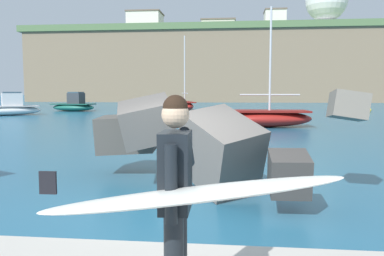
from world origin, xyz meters
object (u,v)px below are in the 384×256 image
(boat_near_left, at_px, (184,105))
(boat_near_centre, at_px, (74,105))
(mooring_buoy_inner, at_px, (369,110))
(surfer_with_board, at_px, (178,196))
(radar_dome, at_px, (326,3))
(station_building_annex, at_px, (145,25))
(boat_mid_left, at_px, (262,118))
(station_building_central, at_px, (146,29))
(station_building_west, at_px, (218,29))
(boat_near_right, at_px, (8,108))
(station_building_east, at_px, (275,23))

(boat_near_left, bearing_deg, boat_near_centre, -164.85)
(mooring_buoy_inner, bearing_deg, boat_near_left, 173.49)
(boat_near_centre, height_order, mooring_buoy_inner, boat_near_centre)
(surfer_with_board, bearing_deg, boat_near_left, 97.21)
(surfer_with_board, height_order, mooring_buoy_inner, surfer_with_board)
(boat_near_left, distance_m, radar_dome, 55.41)
(boat_near_left, bearing_deg, station_building_annex, 107.40)
(surfer_with_board, height_order, radar_dome, radar_dome)
(surfer_with_board, xyz_separation_m, boat_mid_left, (2.03, 19.83, -0.74))
(surfer_with_board, relative_size, station_building_central, 0.38)
(surfer_with_board, xyz_separation_m, station_building_west, (-3.28, 90.38, 15.31))
(station_building_west, bearing_deg, station_building_central, 178.56)
(boat_near_right, xyz_separation_m, station_building_central, (-2.06, 62.44, 16.44))
(mooring_buoy_inner, height_order, station_building_annex, station_building_annex)
(station_building_east, bearing_deg, surfer_with_board, -96.12)
(boat_near_right, distance_m, radar_dome, 70.67)
(boat_near_right, relative_size, mooring_buoy_inner, 12.15)
(boat_mid_left, xyz_separation_m, station_building_central, (-22.69, 70.99, 16.52))
(surfer_with_board, xyz_separation_m, station_building_central, (-20.66, 90.82, 15.78))
(station_building_annex, bearing_deg, surfer_with_board, -77.06)
(boat_near_left, distance_m, boat_mid_left, 20.28)
(station_building_west, xyz_separation_m, station_building_annex, (-16.72, -3.37, 0.78))
(mooring_buoy_inner, xyz_separation_m, station_building_central, (-34.22, 54.04, 16.84))
(mooring_buoy_inner, bearing_deg, boat_near_right, -165.37)
(boat_near_right, relative_size, station_building_central, 0.97)
(surfer_with_board, height_order, boat_near_right, surfer_with_board)
(surfer_with_board, relative_size, boat_near_centre, 0.43)
(radar_dome, bearing_deg, boat_near_left, -118.58)
(boat_near_right, xyz_separation_m, station_building_west, (15.33, 62.00, 15.97))
(boat_near_left, height_order, boat_mid_left, boat_near_left)
(surfer_with_board, relative_size, radar_dome, 0.19)
(surfer_with_board, bearing_deg, boat_near_right, 123.25)
(boat_near_right, height_order, station_building_annex, station_building_annex)
(radar_dome, distance_m, station_building_central, 41.14)
(radar_dome, bearing_deg, boat_near_right, -124.51)
(boat_mid_left, relative_size, radar_dome, 0.62)
(boat_mid_left, relative_size, station_building_annex, 0.87)
(mooring_buoy_inner, relative_size, station_building_east, 0.08)
(boat_mid_left, distance_m, radar_dome, 69.76)
(boat_mid_left, height_order, station_building_west, station_building_west)
(station_building_west, xyz_separation_m, station_building_central, (-17.39, 0.44, 0.47))
(boat_near_centre, xyz_separation_m, mooring_buoy_inner, (29.55, 0.89, -0.39))
(station_building_west, bearing_deg, surfer_with_board, -87.92)
(station_building_east, bearing_deg, boat_near_left, -106.14)
(mooring_buoy_inner, bearing_deg, surfer_with_board, -110.23)
(station_building_west, bearing_deg, station_building_annex, -168.61)
(boat_near_centre, relative_size, station_building_central, 0.89)
(boat_near_left, height_order, station_building_central, station_building_central)
(boat_near_left, height_order, station_building_annex, station_building_annex)
(boat_near_centre, distance_m, station_building_west, 58.20)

